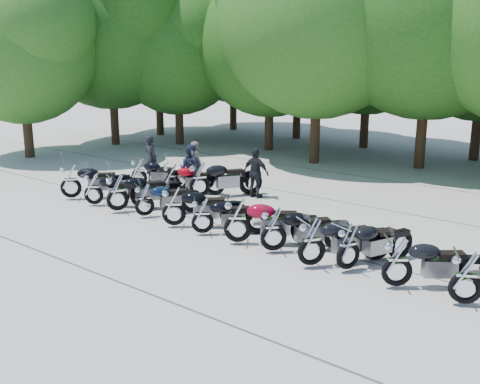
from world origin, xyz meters
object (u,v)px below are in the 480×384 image
Objects in this scene: motorcycle_0 at (70,180)px; rider_0 at (151,159)px; motorcycle_4 at (174,205)px; rider_1 at (190,169)px; motorcycle_6 at (238,219)px; motorcycle_12 at (139,171)px; rider_2 at (256,173)px; motorcycle_5 at (202,214)px; motorcycle_13 at (172,177)px; motorcycle_3 at (144,199)px; rider_3 at (196,164)px; motorcycle_1 at (93,187)px; motorcycle_2 at (117,191)px; motorcycle_8 at (312,240)px; motorcycle_11 at (467,276)px; motorcycle_14 at (200,178)px; motorcycle_9 at (349,245)px; motorcycle_10 at (398,260)px; motorcycle_7 at (274,228)px.

rider_0 reaches higher than motorcycle_0.
rider_1 is at bearing -0.71° from motorcycle_4.
motorcycle_12 is at bearing 33.03° from motorcycle_6.
rider_0 reaches higher than rider_2.
motorcycle_5 is 4.85m from motorcycle_13.
motorcycle_12 is at bearing 21.51° from motorcycle_4.
rider_0 is at bearing 14.28° from motorcycle_5.
motorcycle_3 is 3.72m from motorcycle_6.
rider_2 is 2.76m from rider_3.
motorcycle_1 reaches higher than motorcycle_3.
rider_1 reaches higher than motorcycle_2.
motorcycle_2 reaches higher than motorcycle_5.
motorcycle_12 is (0.44, 2.62, -0.06)m from motorcycle_0.
motorcycle_8 is at bearing 172.35° from rider_0.
motorcycle_14 is (-9.71, 2.87, 0.08)m from motorcycle_11.
motorcycle_0 is 6.02m from motorcycle_5.
motorcycle_4 is 4.66m from motorcycle_8.
motorcycle_14 reaches higher than motorcycle_9.
motorcycle_2 is at bearing -138.63° from motorcycle_0.
motorcycle_10 reaches higher than motorcycle_5.
rider_2 reaches higher than motorcycle_2.
motorcycle_2 reaches higher than motorcycle_4.
motorcycle_13 is (-1.49, 2.61, 0.01)m from motorcycle_3.
motorcycle_6 is at bearing 167.37° from rider_0.
rider_1 is (-10.60, 3.36, 0.21)m from motorcycle_11.
motorcycle_6 is 2.34m from motorcycle_8.
motorcycle_12 is 1.27× the size of rider_2.
motorcycle_7 is 5.75m from motorcycle_14.
motorcycle_1 is at bearing 45.20° from motorcycle_5.
rider_3 is at bearing 10.61° from motorcycle_7.
motorcycle_11 is at bearing -124.86° from motorcycle_12.
motorcycle_7 is at bearing -151.85° from motorcycle_2.
motorcycle_11 reaches higher than motorcycle_12.
motorcycle_13 is at bearing 12.33° from motorcycle_8.
motorcycle_1 reaches higher than motorcycle_12.
motorcycle_3 is 0.82× the size of motorcycle_14.
motorcycle_14 is 1.49× the size of rider_1.
motorcycle_5 is at bearing -156.04° from motorcycle_3.
motorcycle_8 is (2.33, -0.17, -0.03)m from motorcycle_6.
motorcycle_2 is at bearing 45.25° from motorcycle_5.
rider_2 is (1.15, 3.99, 0.28)m from motorcycle_3.
motorcycle_10 is at bearing -153.08° from motorcycle_2.
motorcycle_10 is (6.68, -0.07, -0.03)m from motorcycle_4.
motorcycle_7 is at bearing -133.15° from motorcycle_5.
motorcycle_3 is 0.98× the size of motorcycle_5.
motorcycle_14 reaches higher than motorcycle_13.
motorcycle_4 is 1.04× the size of motorcycle_11.
rider_3 reaches higher than motorcycle_9.
motorcycle_7 is at bearing 22.25° from motorcycle_8.
motorcycle_6 is 1.11× the size of motorcycle_9.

